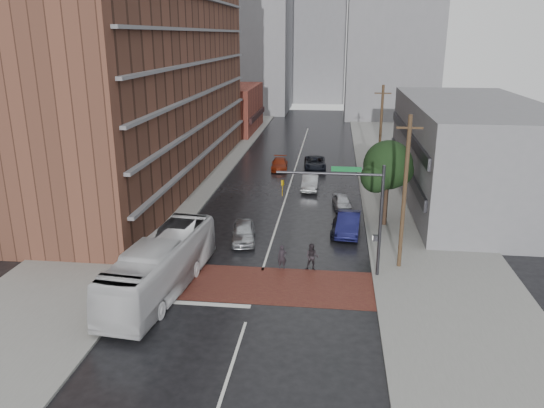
% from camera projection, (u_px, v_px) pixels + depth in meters
% --- Properties ---
extents(ground, '(160.00, 160.00, 0.00)m').
position_uv_depth(ground, '(257.00, 288.00, 31.83)').
color(ground, black).
rests_on(ground, ground).
extents(crosswalk, '(14.00, 5.00, 0.02)m').
position_uv_depth(crosswalk, '(258.00, 284.00, 32.30)').
color(crosswalk, brown).
rests_on(crosswalk, ground).
extents(sidewalk_west, '(9.00, 90.00, 0.15)m').
position_uv_depth(sidewalk_west, '(184.00, 176.00, 56.75)').
color(sidewalk_west, gray).
rests_on(sidewalk_west, ground).
extents(sidewalk_east, '(9.00, 90.00, 0.15)m').
position_uv_depth(sidewalk_east, '(403.00, 183.00, 54.17)').
color(sidewalk_east, gray).
rests_on(sidewalk_east, ground).
extents(apartment_block, '(10.00, 44.00, 28.00)m').
position_uv_depth(apartment_block, '(150.00, 41.00, 51.85)').
color(apartment_block, brown).
rests_on(apartment_block, ground).
extents(storefront_west, '(8.00, 16.00, 7.00)m').
position_uv_depth(storefront_west, '(231.00, 109.00, 83.20)').
color(storefront_west, brown).
rests_on(storefront_west, ground).
extents(building_east, '(11.00, 26.00, 9.00)m').
position_uv_depth(building_east, '(470.00, 152.00, 47.53)').
color(building_east, slate).
rests_on(building_east, ground).
extents(distant_tower_west, '(18.00, 16.00, 32.00)m').
position_uv_depth(distant_tower_west, '(243.00, 27.00, 102.33)').
color(distant_tower_west, slate).
rests_on(distant_tower_west, ground).
extents(distant_tower_east, '(16.00, 14.00, 36.00)m').
position_uv_depth(distant_tower_east, '(394.00, 14.00, 92.89)').
color(distant_tower_east, slate).
rests_on(distant_tower_east, ground).
extents(distant_tower_center, '(12.00, 10.00, 24.00)m').
position_uv_depth(distant_tower_center, '(318.00, 47.00, 118.05)').
color(distant_tower_center, slate).
rests_on(distant_tower_center, ground).
extents(street_tree, '(4.20, 4.10, 6.90)m').
position_uv_depth(street_tree, '(388.00, 168.00, 40.82)').
color(street_tree, '#332319').
rests_on(street_tree, ground).
extents(signal_mast, '(6.50, 0.30, 7.20)m').
position_uv_depth(signal_mast, '(357.00, 204.00, 32.10)').
color(signal_mast, '#2D2D33').
rests_on(signal_mast, ground).
extents(utility_pole_near, '(1.60, 0.26, 10.00)m').
position_uv_depth(utility_pole_near, '(405.00, 193.00, 33.06)').
color(utility_pole_near, '#473321').
rests_on(utility_pole_near, ground).
extents(utility_pole_far, '(1.60, 0.26, 10.00)m').
position_uv_depth(utility_pole_far, '(380.00, 135.00, 51.98)').
color(utility_pole_far, '#473321').
rests_on(utility_pole_far, ground).
extents(transit_bus, '(3.91, 11.93, 3.26)m').
position_uv_depth(transit_bus, '(161.00, 266.00, 31.01)').
color(transit_bus, silver).
rests_on(transit_bus, ground).
extents(pedestrian_a, '(0.65, 0.49, 1.61)m').
position_uv_depth(pedestrian_a, '(282.00, 257.00, 34.29)').
color(pedestrian_a, black).
rests_on(pedestrian_a, ground).
extents(pedestrian_b, '(0.94, 0.76, 1.80)m').
position_uv_depth(pedestrian_b, '(312.00, 257.00, 34.04)').
color(pedestrian_b, black).
rests_on(pedestrian_b, ground).
extents(car_travel_a, '(2.29, 4.43, 1.44)m').
position_uv_depth(car_travel_a, '(243.00, 232.00, 38.90)').
color(car_travel_a, '#B0B4B9').
rests_on(car_travel_a, ground).
extents(car_travel_b, '(1.56, 4.43, 1.46)m').
position_uv_depth(car_travel_b, '(310.00, 182.00, 52.04)').
color(car_travel_b, '#A4A7AB').
rests_on(car_travel_b, ground).
extents(car_travel_c, '(2.03, 4.44, 1.26)m').
position_uv_depth(car_travel_c, '(279.00, 164.00, 59.79)').
color(car_travel_c, maroon).
rests_on(car_travel_c, ground).
extents(suv_travel, '(2.70, 5.27, 1.42)m').
position_uv_depth(suv_travel, '(315.00, 163.00, 59.94)').
color(suv_travel, black).
rests_on(suv_travel, ground).
extents(car_parked_near, '(2.09, 4.98, 1.60)m').
position_uv_depth(car_parked_near, '(348.00, 224.00, 40.42)').
color(car_parked_near, '#121442').
rests_on(car_parked_near, ground).
extents(car_parked_mid, '(1.98, 4.25, 1.20)m').
position_uv_depth(car_parked_mid, '(343.00, 226.00, 40.52)').
color(car_parked_mid, black).
rests_on(car_parked_mid, ground).
extents(car_parked_far, '(2.00, 3.82, 1.24)m').
position_uv_depth(car_parked_far, '(342.00, 202.00, 46.19)').
color(car_parked_far, '#B8BAC0').
rests_on(car_parked_far, ground).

